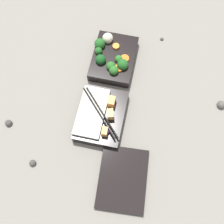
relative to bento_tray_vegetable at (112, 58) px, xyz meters
name	(u,v)px	position (x,y,z in m)	size (l,w,h in m)	color
ground_plane	(107,90)	(0.11, 0.01, -0.03)	(3.00, 3.00, 0.00)	gray
bento_tray_vegetable	(112,58)	(0.00, 0.00, 0.00)	(0.19, 0.15, 0.07)	black
bento_tray_rice	(100,116)	(0.22, 0.01, 0.00)	(0.19, 0.15, 0.07)	black
bento_lid	(123,179)	(0.40, 0.12, -0.02)	(0.19, 0.14, 0.02)	black
pebble_0	(9,123)	(0.30, -0.28, -0.02)	(0.02, 0.02, 0.02)	#474442
pebble_1	(221,105)	(0.09, 0.39, -0.02)	(0.03, 0.03, 0.03)	#595651
pebble_2	(33,163)	(0.41, -0.16, -0.02)	(0.02, 0.02, 0.02)	#474442
pebble_3	(162,39)	(-0.13, 0.16, -0.02)	(0.01, 0.01, 0.01)	#474442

